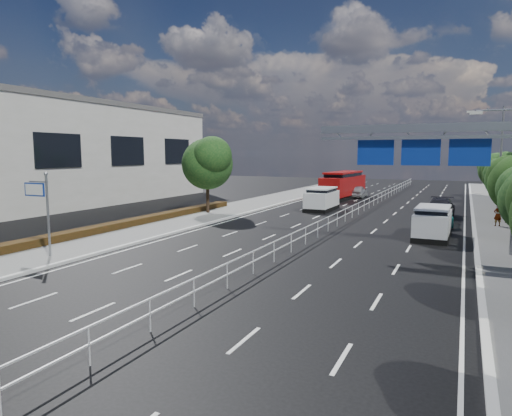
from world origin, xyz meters
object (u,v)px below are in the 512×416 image
at_px(toilet_sign, 41,200).
at_px(near_car_dark, 349,183).
at_px(pedestrian_a, 498,215).
at_px(white_minivan, 322,199).
at_px(near_car_silver, 358,191).
at_px(overhead_gantry, 435,147).
at_px(parked_car_dark, 440,208).
at_px(silver_minivan, 433,223).
at_px(red_bus, 343,184).
at_px(parked_car_teal, 437,216).

relative_size(toilet_sign, near_car_dark, 0.96).
height_order(near_car_dark, pedestrian_a, pedestrian_a).
relative_size(white_minivan, near_car_silver, 1.15).
height_order(overhead_gantry, pedestrian_a, overhead_gantry).
bearing_deg(parked_car_dark, pedestrian_a, -44.60).
bearing_deg(silver_minivan, red_bus, 117.21).
bearing_deg(red_bus, silver_minivan, -59.91).
relative_size(overhead_gantry, parked_car_dark, 1.90).
xyz_separation_m(toilet_sign, near_car_dark, (3.00, 53.56, -2.20)).
xyz_separation_m(white_minivan, pedestrian_a, (14.22, -4.67, -0.10)).
bearing_deg(parked_car_teal, near_car_silver, 114.29).
xyz_separation_m(toilet_sign, red_bus, (6.21, 36.98, -1.31)).
height_order(overhead_gantry, near_car_dark, overhead_gantry).
distance_m(overhead_gantry, near_car_dark, 46.18).
height_order(toilet_sign, red_bus, toilet_sign).
bearing_deg(red_bus, toilet_sign, -95.63).
relative_size(parked_car_teal, parked_car_dark, 0.88).
xyz_separation_m(white_minivan, silver_minivan, (10.29, -10.69, -0.06)).
bearing_deg(parked_car_dark, red_bus, 132.16).
distance_m(near_car_dark, pedestrian_a, 38.27).
relative_size(overhead_gantry, near_car_dark, 2.28).
bearing_deg(toilet_sign, near_car_silver, 78.77).
bearing_deg(silver_minivan, overhead_gantry, -86.34).
xyz_separation_m(red_bus, silver_minivan, (11.30, -22.98, -0.66)).
xyz_separation_m(parked_car_teal, pedestrian_a, (3.98, 0.38, 0.28)).
height_order(red_bus, near_car_dark, red_bus).
bearing_deg(white_minivan, toilet_sign, -106.09).
relative_size(silver_minivan, parked_car_teal, 1.01).
height_order(near_car_silver, parked_car_teal, near_car_silver).
relative_size(overhead_gantry, pedestrian_a, 6.41).
bearing_deg(near_car_silver, white_minivan, 87.56).
distance_m(parked_car_teal, pedestrian_a, 4.01).
distance_m(near_car_silver, silver_minivan, 26.43).
relative_size(red_bus, parked_car_dark, 1.98).
xyz_separation_m(near_car_dark, parked_car_teal, (14.46, -33.92, -0.08)).
distance_m(red_bus, near_car_silver, 2.30).
xyz_separation_m(red_bus, pedestrian_a, (15.23, -16.95, -0.69)).
bearing_deg(parked_car_teal, white_minivan, 150.60).
bearing_deg(white_minivan, silver_minivan, -45.87).
bearing_deg(white_minivan, red_bus, 94.93).
height_order(toilet_sign, near_car_silver, toilet_sign).
bearing_deg(near_car_silver, parked_car_dark, 123.54).
distance_m(silver_minivan, parked_car_dark, 10.10).
bearing_deg(red_bus, parked_car_dark, -44.98).
bearing_deg(near_car_silver, overhead_gantry, 108.77).
distance_m(white_minivan, red_bus, 12.35).
relative_size(red_bus, pedestrian_a, 6.65).
xyz_separation_m(near_car_silver, pedestrian_a, (13.79, -18.50, 0.22)).
height_order(toilet_sign, overhead_gantry, overhead_gantry).
xyz_separation_m(toilet_sign, white_minivan, (7.22, 24.69, -1.90)).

